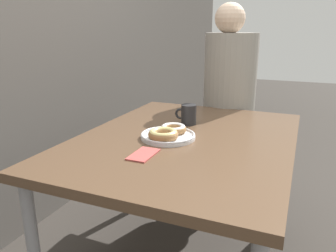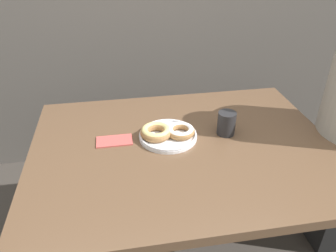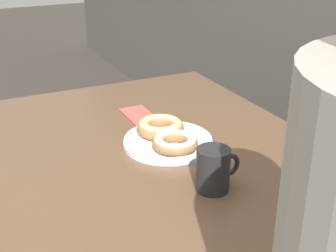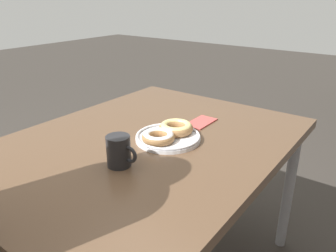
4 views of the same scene
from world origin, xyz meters
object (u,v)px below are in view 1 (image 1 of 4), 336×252
(coffee_mug, at_px, (188,114))
(napkin, at_px, (144,154))
(person_figure, at_px, (230,99))
(donut_plate, at_px, (168,133))
(dining_table, at_px, (186,149))

(coffee_mug, xyz_separation_m, napkin, (-0.50, 0.02, -0.05))
(coffee_mug, distance_m, person_figure, 0.62)
(donut_plate, height_order, napkin, donut_plate)
(dining_table, bearing_deg, napkin, 164.42)
(dining_table, distance_m, napkin, 0.31)
(dining_table, height_order, donut_plate, donut_plate)
(donut_plate, xyz_separation_m, coffee_mug, (0.27, -0.01, 0.03))
(napkin, bearing_deg, coffee_mug, -1.94)
(coffee_mug, relative_size, person_figure, 0.09)
(dining_table, relative_size, coffee_mug, 11.04)
(donut_plate, bearing_deg, person_figure, -6.33)
(dining_table, height_order, person_figure, person_figure)
(napkin, bearing_deg, person_figure, -5.53)
(dining_table, xyz_separation_m, napkin, (-0.29, 0.08, 0.06))
(dining_table, bearing_deg, donut_plate, 129.36)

